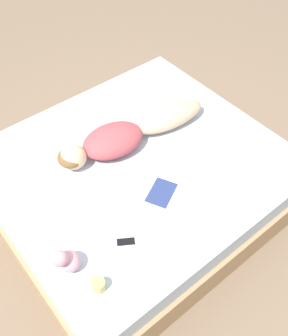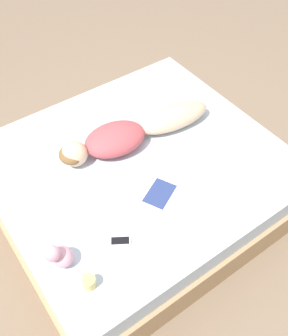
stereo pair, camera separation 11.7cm
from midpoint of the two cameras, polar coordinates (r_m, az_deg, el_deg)
name	(u,v)px [view 1 (the left image)]	position (r m, az deg, el deg)	size (l,w,h in m)	color
ground_plane	(138,197)	(3.33, -1.95, -4.32)	(12.00, 12.00, 0.00)	#7A6651
bed	(137,180)	(3.15, -2.06, -1.78)	(1.95, 2.15, 0.47)	tan
person	(129,134)	(3.04, -3.33, 5.00)	(0.41, 1.29, 0.19)	#DBB28E
open_magazine	(177,198)	(2.73, 3.63, -4.47)	(0.60, 0.53, 0.01)	white
coffee_mug	(98,285)	(2.39, -8.10, -16.50)	(0.11, 0.08, 0.08)	tan
cell_phone	(126,242)	(2.54, -3.98, -10.71)	(0.13, 0.15, 0.01)	silver
plush_toy	(67,260)	(2.43, -12.54, -12.98)	(0.14, 0.16, 0.20)	#DB9EB2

